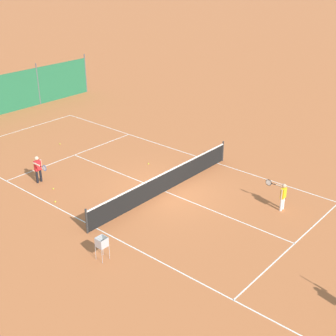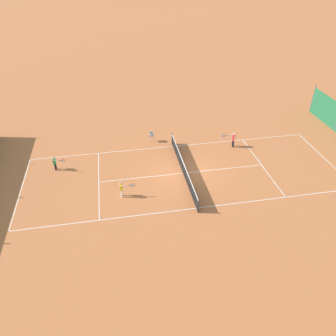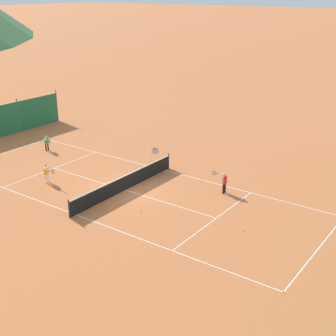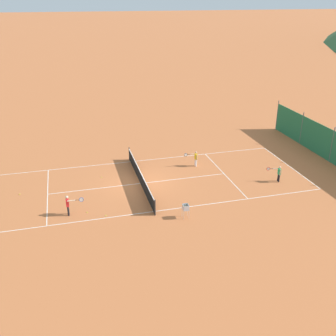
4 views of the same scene
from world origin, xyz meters
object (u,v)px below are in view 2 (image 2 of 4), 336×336
object	(u,v)px
tennis_ball_near_corner	(206,144)
ball_hopper	(151,135)
player_far_service	(233,139)
player_near_baseline	(55,162)
tennis_ball_by_net_right	(220,147)
tennis_net	(183,168)
player_far_baseline	(122,188)
tennis_ball_by_net_left	(222,182)
tennis_ball_service_box	(285,165)

from	to	relation	value
tennis_ball_near_corner	ball_hopper	size ratio (longest dim) A/B	0.07
tennis_ball_near_corner	player_far_service	bearing A→B (deg)	-108.83
player_near_baseline	ball_hopper	distance (m)	8.48
player_near_baseline	tennis_ball_by_net_right	size ratio (longest dim) A/B	18.13
player_near_baseline	tennis_ball_near_corner	world-z (taller)	player_near_baseline
tennis_ball_by_net_right	ball_hopper	bearing A→B (deg)	69.55
tennis_net	player_far_baseline	bearing A→B (deg)	112.33
player_near_baseline	tennis_ball_by_net_right	distance (m)	13.67
tennis_net	tennis_ball_by_net_left	xyz separation A→B (m)	(-1.70, -2.58, -0.47)
player_near_baseline	ball_hopper	world-z (taller)	player_near_baseline
tennis_net	tennis_ball_by_net_left	world-z (taller)	tennis_net
tennis_ball_service_box	ball_hopper	size ratio (longest dim) A/B	0.07
ball_hopper	player_far_baseline	bearing A→B (deg)	157.23
player_far_service	player_far_baseline	size ratio (longest dim) A/B	1.08
player_far_service	ball_hopper	size ratio (longest dim) A/B	1.48
tennis_ball_by_net_right	ball_hopper	world-z (taller)	ball_hopper
tennis_net	tennis_ball_near_corner	size ratio (longest dim) A/B	139.09
tennis_ball_by_net_left	tennis_ball_by_net_right	xyz separation A→B (m)	(4.87, -1.42, 0.00)
tennis_net	tennis_ball_near_corner	xyz separation A→B (m)	(3.87, -2.93, -0.47)
tennis_net	tennis_ball_by_net_left	bearing A→B (deg)	-123.32
tennis_ball_near_corner	tennis_ball_service_box	distance (m)	6.81
player_far_baseline	player_near_baseline	xyz separation A→B (m)	(4.19, 4.85, -0.01)
tennis_ball_by_net_left	player_far_service	bearing A→B (deg)	-27.15
player_far_baseline	tennis_net	bearing A→B (deg)	-67.67
tennis_ball_by_net_left	tennis_net	bearing A→B (deg)	56.68
tennis_ball_by_net_right	tennis_ball_service_box	xyz separation A→B (m)	(-3.61, -4.21, 0.00)
player_near_baseline	tennis_ball_service_box	size ratio (longest dim) A/B	18.13
player_far_service	tennis_ball_near_corner	distance (m)	2.37
player_near_baseline	tennis_ball_by_net_left	world-z (taller)	player_near_baseline
tennis_net	player_near_baseline	distance (m)	9.87
tennis_ball_by_net_right	ball_hopper	xyz separation A→B (m)	(2.13, 5.72, 0.62)
player_near_baseline	player_far_baseline	bearing A→B (deg)	-130.79
tennis_ball_by_net_left	ball_hopper	size ratio (longest dim) A/B	0.07
player_far_service	tennis_ball_by_net_right	bearing A→B (deg)	88.28
tennis_ball_near_corner	tennis_ball_by_net_right	size ratio (longest dim) A/B	1.00
tennis_ball_near_corner	tennis_ball_by_net_right	world-z (taller)	same
player_far_service	tennis_ball_by_net_left	size ratio (longest dim) A/B	19.94
player_near_baseline	ball_hopper	bearing A→B (deg)	-68.76
player_far_service	player_near_baseline	bearing A→B (deg)	93.54
player_near_baseline	tennis_ball_by_net_right	bearing A→B (deg)	-86.05
player_far_baseline	tennis_ball_service_box	xyz separation A→B (m)	(1.52, -12.97, -0.68)
tennis_ball_by_net_left	tennis_ball_near_corner	distance (m)	5.57
tennis_ball_near_corner	player_near_baseline	bearing A→B (deg)	97.42
player_near_baseline	tennis_ball_by_net_right	world-z (taller)	player_near_baseline
player_far_service	player_near_baseline	size ratio (longest dim) A/B	1.10
tennis_net	tennis_ball_service_box	world-z (taller)	tennis_net
tennis_net	ball_hopper	size ratio (longest dim) A/B	10.31
player_far_service	tennis_ball_by_net_right	distance (m)	1.29
tennis_ball_by_net_right	tennis_ball_service_box	distance (m)	5.54
player_far_service	tennis_ball_service_box	size ratio (longest dim) A/B	19.94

